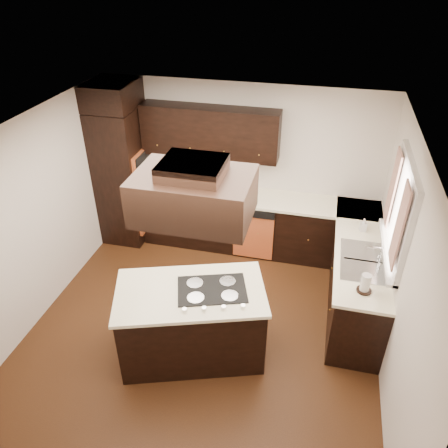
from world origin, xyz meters
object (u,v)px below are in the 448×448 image
at_px(oven_column, 123,176).
at_px(island, 192,323).
at_px(spice_rack, 194,185).
at_px(range_hood, 194,196).

height_order(oven_column, island, oven_column).
xyz_separation_m(oven_column, island, (1.75, -2.15, -0.62)).
height_order(oven_column, spice_rack, oven_column).
height_order(range_hood, spice_rack, range_hood).
bearing_deg(spice_rack, range_hood, -65.28).
bearing_deg(island, range_hood, -60.25).
relative_size(island, spice_rack, 5.07).
relative_size(oven_column, spice_rack, 6.91).
distance_m(oven_column, island, 2.84).
distance_m(island, range_hood, 1.73).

